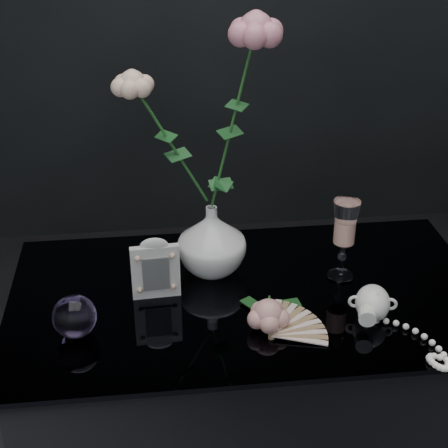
{
  "coord_description": "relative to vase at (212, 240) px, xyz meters",
  "views": [
    {
      "loc": [
        -0.2,
        -1.19,
        1.62
      ],
      "look_at": [
        -0.05,
        0.08,
        0.92
      ],
      "focal_mm": 55.0,
      "sensor_mm": 36.0,
      "label": 1
    }
  ],
  "objects": [
    {
      "name": "wine_glass",
      "position": [
        0.29,
        -0.06,
        0.01
      ],
      "size": [
        0.08,
        0.08,
        0.19
      ],
      "primitive_type": null,
      "rotation": [
        0.0,
        0.0,
        0.34
      ],
      "color": "white",
      "rests_on": "table"
    },
    {
      "name": "loose_rose",
      "position": [
        0.09,
        -0.23,
        -0.05
      ],
      "size": [
        0.21,
        0.23,
        0.07
      ],
      "primitive_type": null,
      "rotation": [
        0.0,
        0.0,
        -0.38
      ],
      "color": "#DA968D",
      "rests_on": "table"
    },
    {
      "name": "roses",
      "position": [
        -0.0,
        -0.0,
        0.3
      ],
      "size": [
        0.33,
        0.12,
        0.48
      ],
      "color": "#FFC6A8",
      "rests_on": "vase"
    },
    {
      "name": "paper_fan",
      "position": [
        0.09,
        -0.27,
        -0.07
      ],
      "size": [
        0.25,
        0.2,
        0.02
      ],
      "primitive_type": null,
      "rotation": [
        0.0,
        0.0,
        0.12
      ],
      "color": "beige",
      "rests_on": "table"
    },
    {
      "name": "picture_frame",
      "position": [
        -0.13,
        -0.09,
        -0.01
      ],
      "size": [
        0.11,
        0.09,
        0.15
      ],
      "primitive_type": null,
      "rotation": [
        0.0,
        0.0,
        0.06
      ],
      "color": "silver",
      "rests_on": "table"
    },
    {
      "name": "pearl_jar",
      "position": [
        0.31,
        -0.22,
        -0.05
      ],
      "size": [
        0.31,
        0.31,
        0.07
      ],
      "primitive_type": null,
      "rotation": [
        0.0,
        0.0,
        -0.25
      ],
      "color": "white",
      "rests_on": "table"
    },
    {
      "name": "paperweight",
      "position": [
        -0.3,
        -0.21,
        -0.04
      ],
      "size": [
        0.11,
        0.11,
        0.09
      ],
      "primitive_type": null,
      "rotation": [
        0.0,
        0.0,
        -0.28
      ],
      "color": "#AD86D9",
      "rests_on": "table"
    },
    {
      "name": "table",
      "position": [
        0.07,
        -0.1,
        -0.46
      ],
      "size": [
        1.05,
        0.58,
        0.76
      ],
      "color": "black",
      "rests_on": "ground"
    },
    {
      "name": "vase",
      "position": [
        0.0,
        0.0,
        0.0
      ],
      "size": [
        0.18,
        0.18,
        0.16
      ],
      "primitive_type": "imported",
      "rotation": [
        0.0,
        0.0,
        -0.17
      ],
      "color": "white",
      "rests_on": "table"
    }
  ]
}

